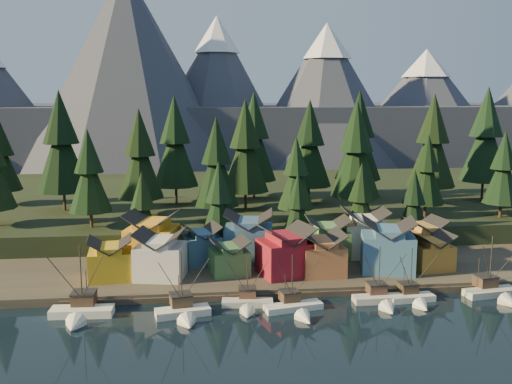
{
  "coord_description": "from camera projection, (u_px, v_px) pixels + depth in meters",
  "views": [
    {
      "loc": [
        -17.33,
        -78.98,
        34.92
      ],
      "look_at": [
        -5.18,
        30.0,
        16.34
      ],
      "focal_mm": 40.0,
      "sensor_mm": 36.0,
      "label": 1
    }
  ],
  "objects": [
    {
      "name": "ground",
      "position": [
        313.0,
        332.0,
        85.12
      ],
      "size": [
        500.0,
        500.0,
        0.0
      ],
      "primitive_type": "plane",
      "color": "black",
      "rests_on": "ground"
    },
    {
      "name": "shore_strip",
      "position": [
        275.0,
        254.0,
        124.19
      ],
      "size": [
        400.0,
        50.0,
        1.5
      ],
      "primitive_type": "cube",
      "color": "#332E25",
      "rests_on": "ground"
    },
    {
      "name": "hillside",
      "position": [
        251.0,
        202.0,
        172.81
      ],
      "size": [
        420.0,
        100.0,
        6.0
      ],
      "primitive_type": "cube",
      "color": "black",
      "rests_on": "ground"
    },
    {
      "name": "dock",
      "position": [
        293.0,
        292.0,
        101.2
      ],
      "size": [
        80.0,
        4.0,
        1.0
      ],
      "primitive_type": "cube",
      "color": "#4B4135",
      "rests_on": "ground"
    },
    {
      "name": "mountain_ridge",
      "position": [
        218.0,
        113.0,
        289.6
      ],
      "size": [
        560.0,
        190.0,
        90.0
      ],
      "color": "#4B4E60",
      "rests_on": "ground"
    },
    {
      "name": "boat_0",
      "position": [
        80.0,
        303.0,
        90.12
      ],
      "size": [
        10.31,
        11.16,
        12.74
      ],
      "rotation": [
        0.0,
        0.0,
        -0.05
      ],
      "color": "white",
      "rests_on": "ground"
    },
    {
      "name": "boat_1",
      "position": [
        184.0,
        304.0,
        90.32
      ],
      "size": [
        9.38,
        10.0,
        11.74
      ],
      "rotation": [
        0.0,
        0.0,
        0.19
      ],
      "color": "silver",
      "rests_on": "ground"
    },
    {
      "name": "boat_2",
      "position": [
        247.0,
        297.0,
        94.69
      ],
      "size": [
        9.02,
        9.67,
        9.98
      ],
      "rotation": [
        0.0,
        0.0,
        -0.1
      ],
      "color": "beige",
      "rests_on": "ground"
    },
    {
      "name": "boat_3",
      "position": [
        296.0,
        302.0,
        92.64
      ],
      "size": [
        10.28,
        10.86,
        10.34
      ],
      "rotation": [
        0.0,
        0.0,
        0.21
      ],
      "color": "white",
      "rests_on": "ground"
    },
    {
      "name": "boat_4",
      "position": [
        382.0,
        293.0,
        96.36
      ],
      "size": [
        9.27,
        10.08,
        10.7
      ],
      "rotation": [
        0.0,
        0.0,
        0.02
      ],
      "color": "beige",
      "rests_on": "ground"
    },
    {
      "name": "boat_5",
      "position": [
        414.0,
        291.0,
        97.12
      ],
      "size": [
        8.25,
        8.86,
        10.25
      ],
      "rotation": [
        0.0,
        0.0,
        0.09
      ],
      "color": "white",
      "rests_on": "ground"
    },
    {
      "name": "boat_6",
      "position": [
        496.0,
        285.0,
        99.33
      ],
      "size": [
        10.37,
        11.03,
        11.85
      ],
      "rotation": [
        0.0,
        0.0,
        0.14
      ],
      "color": "beige",
      "rests_on": "ground"
    },
    {
      "name": "house_front_0",
      "position": [
        110.0,
        257.0,
        104.71
      ],
      "size": [
        8.41,
        8.02,
        7.73
      ],
      "rotation": [
        0.0,
        0.0,
        0.1
      ],
      "color": "gold",
      "rests_on": "shore_strip"
    },
    {
      "name": "house_front_1",
      "position": [
        160.0,
        253.0,
        105.22
      ],
      "size": [
        10.06,
        9.79,
        8.95
      ],
      "rotation": [
        0.0,
        0.0,
        -0.19
      ],
      "color": "silver",
      "rests_on": "shore_strip"
    },
    {
      "name": "house_front_2",
      "position": [
        229.0,
        256.0,
        107.71
      ],
      "size": [
        8.09,
        8.13,
        6.79
      ],
      "rotation": [
        0.0,
        0.0,
        0.18
      ],
      "color": "#3E6F3C",
      "rests_on": "shore_strip"
    },
    {
      "name": "house_front_3",
      "position": [
        285.0,
        249.0,
        107.05
      ],
      "size": [
        11.16,
        10.86,
        9.37
      ],
      "rotation": [
        0.0,
        0.0,
        0.26
      ],
      "color": "maroon",
      "rests_on": "shore_strip"
    },
    {
      "name": "house_front_4",
      "position": [
        322.0,
        252.0,
        107.74
      ],
      "size": [
        8.02,
        8.64,
        8.11
      ],
      "rotation": [
        0.0,
        0.0,
        0.01
      ],
      "color": "#9B5E37",
      "rests_on": "shore_strip"
    },
    {
      "name": "house_front_5",
      "position": [
        388.0,
        244.0,
        109.15
      ],
      "size": [
        11.53,
        10.87,
        10.21
      ],
      "rotation": [
        0.0,
        0.0,
        -0.24
      ],
      "color": "#3B668B",
      "rests_on": "shore_strip"
    },
    {
      "name": "house_front_6",
      "position": [
        432.0,
        250.0,
        110.65
      ],
      "size": [
        7.83,
        7.48,
        7.17
      ],
      "rotation": [
        0.0,
        0.0,
        0.1
      ],
      "color": "#A17229",
      "rests_on": "shore_strip"
    },
    {
      "name": "house_back_0",
      "position": [
        153.0,
        237.0,
        113.99
      ],
      "size": [
        11.62,
        11.34,
        10.53
      ],
      "rotation": [
        0.0,
        0.0,
        -0.25
      ],
      "color": "gold",
      "rests_on": "shore_strip"
    },
    {
      "name": "house_back_1",
      "position": [
        201.0,
        243.0,
        114.18
      ],
      "size": [
        8.62,
        8.68,
        7.93
      ],
      "rotation": [
        0.0,
        0.0,
        0.25
      ],
      "color": "#375E82",
      "rests_on": "shore_strip"
    },
    {
      "name": "house_back_2",
      "position": [
        249.0,
        235.0,
        116.35
      ],
      "size": [
        10.76,
        10.1,
        10.18
      ],
      "rotation": [
        0.0,
        0.0,
        -0.15
      ],
      "color": "#365B81",
      "rests_on": "shore_strip"
    },
    {
      "name": "house_back_3",
      "position": [
        327.0,
        237.0,
        117.27
      ],
      "size": [
        9.09,
        8.19,
        8.8
      ],
      "rotation": [
        0.0,
        0.0,
        -0.06
      ],
      "color": "#548548",
      "rests_on": "shore_strip"
    },
    {
      "name": "house_back_4",
      "position": [
        365.0,
        231.0,
        119.96
      ],
      "size": [
        9.82,
        9.49,
        9.93
      ],
      "rotation": [
        0.0,
        0.0,
        -0.08
      ],
      "color": "white",
      "rests_on": "shore_strip"
    },
    {
      "name": "house_back_5",
      "position": [
        423.0,
        237.0,
        117.69
      ],
      "size": [
        8.39,
        8.47,
        8.55
      ],
      "rotation": [
        0.0,
        0.0,
        0.11
      ],
      "color": "#B0863E",
      "rests_on": "shore_strip"
    },
    {
      "name": "tree_hill_1",
      "position": [
        61.0,
        145.0,
        142.5
      ],
      "size": [
        13.07,
        13.07,
        30.45
      ],
      "color": "#332319",
      "rests_on": "hillside"
    },
    {
      "name": "tree_hill_2",
      "position": [
        89.0,
        174.0,
        124.78
      ],
      "size": [
        9.42,
        9.42,
        21.95
      ],
      "color": "#332319",
      "rests_on": "hillside"
    },
    {
      "name": "tree_hill_3",
      "position": [
        140.0,
        157.0,
        137.24
      ],
      "size": [
        11.22,
        11.22,
        26.13
      ],
      "color": "#332319",
      "rests_on": "hillside"
    },
    {
      "name": "tree_hill_4",
      "position": [
        175.0,
        145.0,
        152.54
      ],
      "size": [
        12.53,
        12.53,
        29.19
      ],
      "color": "#332319",
      "rests_on": "hillside"
    },
    {
      "name": "tree_hill_5",
      "position": [
        217.0,
        165.0,
        129.57
      ],
      "size": [
        10.46,
        10.46,
        24.37
      ],
      "color": "#332319",
      "rests_on": "hillside"
    },
    {
      "name": "tree_hill_6",
      "position": [
        245.0,
        149.0,
        144.79
      ],
      "size": [
        12.15,
        12.15,
        28.3
      ],
      "color": "#332319",
      "rests_on": "hillside"
    },
    {
      "name": "tree_hill_7",
      "position": [
        296.0,
        176.0,
        129.99
      ],
      "size": [
        8.52,
        8.52,
        19.86
      ],
      "color": "#332319",
      "rests_on": "hillside"
    },
    {
      "name": "tree_hill_8",
      "position": [
        309.0,
        147.0,
        153.63
      ],
      "size": [
        12.06,
        12.06,
        28.1
      ],
      "color": "#332319",
      "rests_on": "hillside"
    },
    {
      "name": "tree_hill_9",
      "position": [
        356.0,
        153.0,
        137.87
      ],
      "size": [
        11.94,
        11.94,
        27.82
      ],
      "color": "#332319",
      "rests_on": "hillside"
    },
    {
      "name": "tree_hill_10",
      "position": [
        359.0,
        139.0,
        162.99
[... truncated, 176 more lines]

